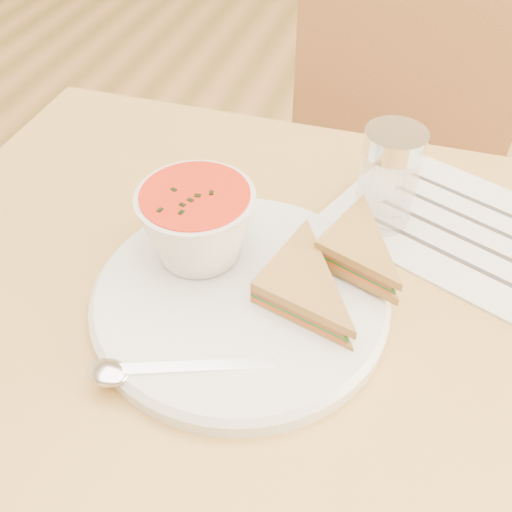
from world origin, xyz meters
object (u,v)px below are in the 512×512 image
(dining_table, at_px, (317,500))
(chair_far, at_px, (397,239))
(plate, at_px, (240,298))
(soup_bowl, at_px, (198,227))
(condiment_shaker, at_px, (388,179))

(dining_table, height_order, chair_far, chair_far)
(chair_far, distance_m, plate, 0.56)
(soup_bowl, distance_m, condiment_shaker, 0.21)
(dining_table, bearing_deg, plate, 175.94)
(plate, bearing_deg, soup_bowl, 146.36)
(chair_far, height_order, condiment_shaker, chair_far)
(chair_far, bearing_deg, plate, 60.96)
(soup_bowl, bearing_deg, dining_table, -15.23)
(dining_table, distance_m, chair_far, 0.48)
(plate, relative_size, condiment_shaker, 2.46)
(soup_bowl, bearing_deg, chair_far, 64.61)
(dining_table, height_order, condiment_shaker, condiment_shaker)
(chair_far, bearing_deg, dining_table, 73.85)
(plate, xyz_separation_m, condiment_shaker, (0.11, 0.17, 0.05))
(dining_table, bearing_deg, chair_far, 85.27)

